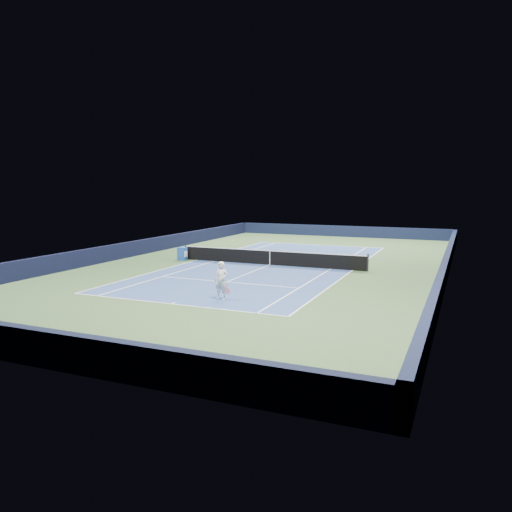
% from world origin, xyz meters
% --- Properties ---
extents(ground, '(40.00, 40.00, 0.00)m').
position_xyz_m(ground, '(0.00, 0.00, 0.00)').
color(ground, '#35522C').
rests_on(ground, ground).
extents(wall_far, '(22.00, 0.35, 1.10)m').
position_xyz_m(wall_far, '(0.00, 19.82, 0.55)').
color(wall_far, black).
rests_on(wall_far, ground).
extents(wall_near, '(22.00, 0.35, 1.10)m').
position_xyz_m(wall_near, '(0.00, -19.82, 0.55)').
color(wall_near, black).
rests_on(wall_near, ground).
extents(wall_right, '(0.35, 40.00, 1.10)m').
position_xyz_m(wall_right, '(10.82, 0.00, 0.55)').
color(wall_right, black).
rests_on(wall_right, ground).
extents(wall_left, '(0.35, 40.00, 1.10)m').
position_xyz_m(wall_left, '(-10.82, 0.00, 0.55)').
color(wall_left, black).
rests_on(wall_left, ground).
extents(court_surface, '(10.97, 23.77, 0.01)m').
position_xyz_m(court_surface, '(0.00, 0.00, 0.00)').
color(court_surface, navy).
rests_on(court_surface, ground).
extents(baseline_far, '(10.97, 0.08, 0.00)m').
position_xyz_m(baseline_far, '(0.00, 11.88, 0.01)').
color(baseline_far, white).
rests_on(baseline_far, ground).
extents(baseline_near, '(10.97, 0.08, 0.00)m').
position_xyz_m(baseline_near, '(0.00, -11.88, 0.01)').
color(baseline_near, white).
rests_on(baseline_near, ground).
extents(sideline_doubles_right, '(0.08, 23.77, 0.00)m').
position_xyz_m(sideline_doubles_right, '(5.49, 0.00, 0.01)').
color(sideline_doubles_right, white).
rests_on(sideline_doubles_right, ground).
extents(sideline_doubles_left, '(0.08, 23.77, 0.00)m').
position_xyz_m(sideline_doubles_left, '(-5.49, 0.00, 0.01)').
color(sideline_doubles_left, white).
rests_on(sideline_doubles_left, ground).
extents(sideline_singles_right, '(0.08, 23.77, 0.00)m').
position_xyz_m(sideline_singles_right, '(4.12, 0.00, 0.01)').
color(sideline_singles_right, white).
rests_on(sideline_singles_right, ground).
extents(sideline_singles_left, '(0.08, 23.77, 0.00)m').
position_xyz_m(sideline_singles_left, '(-4.12, 0.00, 0.01)').
color(sideline_singles_left, white).
rests_on(sideline_singles_left, ground).
extents(service_line_far, '(8.23, 0.08, 0.00)m').
position_xyz_m(service_line_far, '(0.00, 6.40, 0.01)').
color(service_line_far, white).
rests_on(service_line_far, ground).
extents(service_line_near, '(8.23, 0.08, 0.00)m').
position_xyz_m(service_line_near, '(0.00, -6.40, 0.01)').
color(service_line_near, white).
rests_on(service_line_near, ground).
extents(center_service_line, '(0.08, 12.80, 0.00)m').
position_xyz_m(center_service_line, '(0.00, 0.00, 0.01)').
color(center_service_line, white).
rests_on(center_service_line, ground).
extents(center_mark_far, '(0.08, 0.30, 0.00)m').
position_xyz_m(center_mark_far, '(0.00, 11.73, 0.01)').
color(center_mark_far, white).
rests_on(center_mark_far, ground).
extents(center_mark_near, '(0.08, 0.30, 0.00)m').
position_xyz_m(center_mark_near, '(0.00, -11.73, 0.01)').
color(center_mark_near, white).
rests_on(center_mark_near, ground).
extents(tennis_net, '(12.90, 0.10, 1.07)m').
position_xyz_m(tennis_net, '(0.00, 0.00, 0.50)').
color(tennis_net, black).
rests_on(tennis_net, ground).
extents(sponsor_cube, '(0.60, 0.54, 0.91)m').
position_xyz_m(sponsor_cube, '(-6.40, -0.46, 0.45)').
color(sponsor_cube, blue).
rests_on(sponsor_cube, ground).
extents(tennis_player, '(0.80, 1.25, 2.62)m').
position_xyz_m(tennis_player, '(1.66, -10.26, 0.88)').
color(tennis_player, white).
rests_on(tennis_player, ground).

